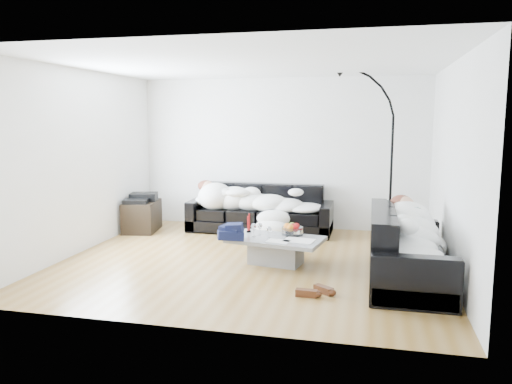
% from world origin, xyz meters
% --- Properties ---
extents(ground, '(5.00, 5.00, 0.00)m').
position_xyz_m(ground, '(0.00, 0.00, 0.00)').
color(ground, olive).
rests_on(ground, ground).
extents(wall_back, '(5.00, 0.02, 2.60)m').
position_xyz_m(wall_back, '(0.00, 2.25, 1.30)').
color(wall_back, silver).
rests_on(wall_back, ground).
extents(wall_left, '(0.02, 4.50, 2.60)m').
position_xyz_m(wall_left, '(-2.50, 0.00, 1.30)').
color(wall_left, silver).
rests_on(wall_left, ground).
extents(wall_right, '(0.02, 4.50, 2.60)m').
position_xyz_m(wall_right, '(2.50, 0.00, 1.30)').
color(wall_right, silver).
rests_on(wall_right, ground).
extents(ceiling, '(5.00, 5.00, 0.00)m').
position_xyz_m(ceiling, '(0.00, 0.00, 2.60)').
color(ceiling, white).
rests_on(ceiling, ground).
extents(sofa_back, '(2.41, 0.83, 0.79)m').
position_xyz_m(sofa_back, '(-0.27, 1.77, 0.39)').
color(sofa_back, black).
rests_on(sofa_back, ground).
extents(sofa_right, '(0.89, 2.07, 0.84)m').
position_xyz_m(sofa_right, '(2.00, -0.35, 0.42)').
color(sofa_right, black).
rests_on(sofa_right, ground).
extents(sleeper_back, '(2.04, 0.70, 0.41)m').
position_xyz_m(sleeper_back, '(-0.27, 1.72, 0.62)').
color(sleeper_back, white).
rests_on(sleeper_back, sofa_back).
extents(sleeper_right, '(0.75, 1.77, 0.43)m').
position_xyz_m(sleeper_right, '(2.00, -0.35, 0.64)').
color(sleeper_right, white).
rests_on(sleeper_right, sofa_right).
extents(teal_cushion, '(0.42, 0.38, 0.20)m').
position_xyz_m(teal_cushion, '(1.94, 0.29, 0.72)').
color(teal_cushion, '#0A463B').
rests_on(teal_cushion, sofa_right).
extents(coffee_table, '(1.31, 0.90, 0.35)m').
position_xyz_m(coffee_table, '(0.35, -0.04, 0.18)').
color(coffee_table, '#939699').
rests_on(coffee_table, ground).
extents(fruit_bowl, '(0.29, 0.29, 0.18)m').
position_xyz_m(fruit_bowl, '(0.54, 0.16, 0.44)').
color(fruit_bowl, white).
rests_on(fruit_bowl, coffee_table).
extents(wine_glass_a, '(0.08, 0.08, 0.16)m').
position_xyz_m(wine_glass_a, '(0.11, 0.07, 0.43)').
color(wine_glass_a, white).
rests_on(wine_glass_a, coffee_table).
extents(wine_glass_b, '(0.09, 0.09, 0.18)m').
position_xyz_m(wine_glass_b, '(0.05, -0.05, 0.44)').
color(wine_glass_b, white).
rests_on(wine_glass_b, coffee_table).
extents(wine_glass_c, '(0.08, 0.08, 0.16)m').
position_xyz_m(wine_glass_c, '(0.27, -0.10, 0.43)').
color(wine_glass_c, white).
rests_on(wine_glass_c, coffee_table).
extents(candle_left, '(0.04, 0.04, 0.22)m').
position_xyz_m(candle_left, '(-0.09, 0.18, 0.46)').
color(candle_left, maroon).
rests_on(candle_left, coffee_table).
extents(candle_right, '(0.05, 0.05, 0.26)m').
position_xyz_m(candle_right, '(-0.07, 0.21, 0.48)').
color(candle_right, maroon).
rests_on(candle_right, coffee_table).
extents(newspaper_a, '(0.42, 0.35, 0.01)m').
position_xyz_m(newspaper_a, '(0.67, -0.13, 0.36)').
color(newspaper_a, silver).
rests_on(newspaper_a, coffee_table).
extents(newspaper_b, '(0.32, 0.25, 0.01)m').
position_xyz_m(newspaper_b, '(0.42, -0.24, 0.36)').
color(newspaper_b, silver).
rests_on(newspaper_b, coffee_table).
extents(navy_jacket, '(0.40, 0.35, 0.17)m').
position_xyz_m(navy_jacket, '(-0.17, -0.30, 0.52)').
color(navy_jacket, black).
rests_on(navy_jacket, coffee_table).
extents(shoes, '(0.45, 0.37, 0.09)m').
position_xyz_m(shoes, '(0.98, -1.12, 0.04)').
color(shoes, '#472311').
rests_on(shoes, ground).
extents(av_cabinet, '(0.63, 0.82, 0.51)m').
position_xyz_m(av_cabinet, '(-2.25, 1.36, 0.26)').
color(av_cabinet, black).
rests_on(av_cabinet, ground).
extents(stereo, '(0.51, 0.44, 0.13)m').
position_xyz_m(stereo, '(-2.25, 1.36, 0.58)').
color(stereo, black).
rests_on(stereo, av_cabinet).
extents(floor_lamp, '(0.93, 0.65, 2.38)m').
position_xyz_m(floor_lamp, '(1.84, 1.57, 1.19)').
color(floor_lamp, black).
rests_on(floor_lamp, ground).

